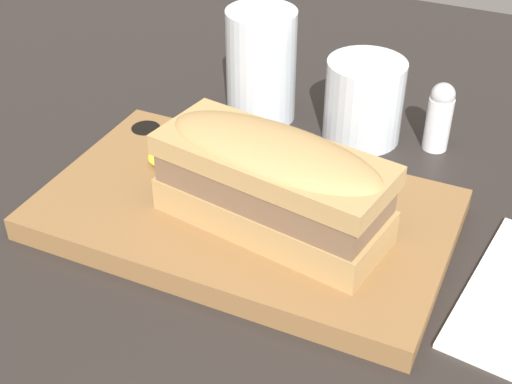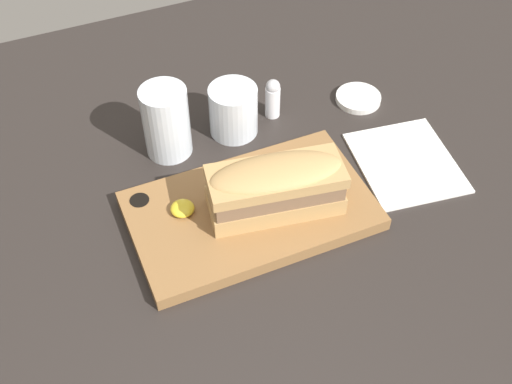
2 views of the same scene
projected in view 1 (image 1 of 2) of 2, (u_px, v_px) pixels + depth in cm
name	position (u px, v px, depth cm)	size (l,w,h in cm)	color
dining_table	(197.00, 236.00, 61.33)	(184.58, 120.15, 2.00)	#282321
serving_board	(244.00, 214.00, 60.55)	(34.12, 20.20, 2.16)	olive
sandwich	(272.00, 179.00, 55.11)	(19.59, 10.37, 8.25)	tan
mustard_dollop	(166.00, 156.00, 64.65)	(3.39, 3.39, 1.35)	yellow
water_glass	(261.00, 72.00, 73.35)	(7.22, 7.22, 11.69)	silver
wine_glass	(363.00, 105.00, 70.62)	(7.78, 7.78, 8.33)	silver
salt_shaker	(439.00, 116.00, 68.95)	(2.48, 2.48, 7.09)	white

